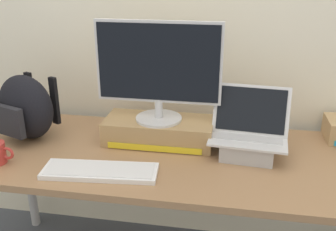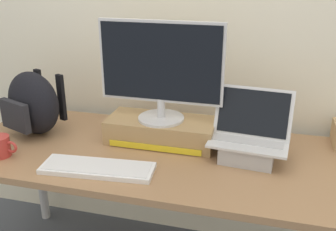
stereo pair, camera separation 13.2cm
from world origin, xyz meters
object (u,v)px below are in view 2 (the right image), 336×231
object	(u,v)px
open_laptop	(249,144)
coffee_mug	(0,146)
external_keyboard	(98,168)
messenger_backpack	(33,103)
desktop_monitor	(161,70)
toner_box_yellow	(161,130)

from	to	relation	value
open_laptop	coffee_mug	size ratio (longest dim) A/B	2.58
external_keyboard	coffee_mug	size ratio (longest dim) A/B	3.51
external_keyboard	messenger_backpack	size ratio (longest dim) A/B	1.35
desktop_monitor	messenger_backpack	size ratio (longest dim) A/B	1.61
open_laptop	messenger_backpack	distance (m)	1.03
toner_box_yellow	desktop_monitor	size ratio (longest dim) A/B	0.89
toner_box_yellow	external_keyboard	bearing A→B (deg)	-117.72
toner_box_yellow	messenger_backpack	bearing A→B (deg)	-174.21
desktop_monitor	coffee_mug	bearing A→B (deg)	-152.99
toner_box_yellow	desktop_monitor	xyz separation A→B (m)	(-0.00, -0.00, 0.29)
messenger_backpack	coffee_mug	world-z (taller)	messenger_backpack
messenger_backpack	desktop_monitor	bearing A→B (deg)	26.18
toner_box_yellow	open_laptop	world-z (taller)	open_laptop
toner_box_yellow	coffee_mug	bearing A→B (deg)	-153.06
toner_box_yellow	open_laptop	xyz separation A→B (m)	(0.41, -0.06, 0.01)
toner_box_yellow	open_laptop	size ratio (longest dim) A/B	1.45
coffee_mug	open_laptop	bearing A→B (deg)	14.04
external_keyboard	desktop_monitor	bearing A→B (deg)	57.13
open_laptop	external_keyboard	bearing A→B (deg)	-150.15
desktop_monitor	messenger_backpack	xyz separation A→B (m)	(-0.62, -0.06, -0.19)
desktop_monitor	external_keyboard	distance (m)	0.50
desktop_monitor	coffee_mug	size ratio (longest dim) A/B	4.18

